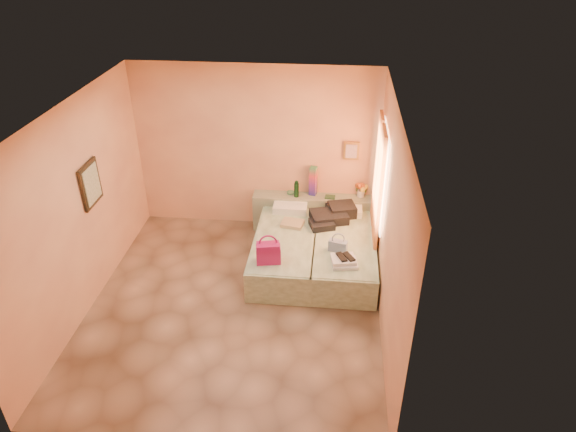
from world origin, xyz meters
name	(u,v)px	position (x,y,z in m)	size (l,w,h in m)	color
ground	(235,305)	(0.00, 0.00, 0.00)	(4.50, 4.50, 0.00)	tan
room_walls	(252,173)	(0.21, 0.57, 1.79)	(4.02, 4.51, 2.81)	#FFBF88
headboard_ledge	(313,213)	(0.98, 2.10, 0.33)	(2.05, 0.30, 0.65)	#929E82
bed_left	(285,250)	(0.60, 1.05, 0.25)	(0.90, 2.00, 0.50)	beige
bed_right	(344,253)	(1.50, 1.05, 0.25)	(0.90, 2.00, 0.50)	beige
water_bottle	(296,189)	(0.68, 2.07, 0.79)	(0.08, 0.08, 0.28)	#14371B
rainbow_box	(313,181)	(0.95, 2.17, 0.90)	(0.11, 0.11, 0.50)	#B41660
small_dish	(291,192)	(0.58, 2.17, 0.67)	(0.12, 0.12, 0.03)	#4E905E
green_book	(330,197)	(1.25, 2.08, 0.66)	(0.17, 0.12, 0.03)	#26482A
flower_vase	(361,189)	(1.76, 2.18, 0.80)	(0.23, 0.23, 0.29)	silver
magenta_handbag	(268,252)	(0.43, 0.38, 0.66)	(0.34, 0.19, 0.32)	#B41660
khaki_garment	(292,224)	(0.68, 1.39, 0.53)	(0.33, 0.27, 0.06)	tan
clothes_pile	(332,216)	(1.30, 1.59, 0.59)	(0.62, 0.62, 0.19)	black
blue_handbag	(338,246)	(1.40, 0.75, 0.59)	(0.26, 0.11, 0.17)	#395589
towel_stack	(345,262)	(1.50, 0.42, 0.55)	(0.35, 0.30, 0.10)	white
sandal_pair	(345,257)	(1.50, 0.44, 0.61)	(0.17, 0.22, 0.02)	black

